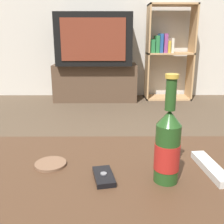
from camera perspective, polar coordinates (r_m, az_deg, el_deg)
The scene contains 8 objects.
coffee_table at distance 0.75m, azimuth -2.78°, elevation -19.27°, with size 1.07×0.63×0.44m.
tv_stand at distance 3.41m, azimuth -3.62°, elevation 6.54°, with size 1.04×0.41×0.46m.
television at distance 3.35m, azimuth -3.79°, elevation 15.52°, with size 0.89×0.60×0.60m.
bookshelf at distance 3.50m, azimuth 11.87°, elevation 12.93°, with size 0.58×0.30×1.18m.
beer_bottle at distance 0.68m, azimuth 12.00°, elevation -7.32°, with size 0.07×0.07×0.28m.
cell_phone at distance 0.71m, azimuth -1.83°, elevation -13.84°, with size 0.07×0.10×0.02m.
remote_control at distance 0.80m, azimuth 20.66°, elevation -11.28°, with size 0.06×0.18×0.02m.
coaster at distance 0.80m, azimuth -13.22°, elevation -10.96°, with size 0.09×0.09×0.01m.
Camera 1 is at (0.03, -0.61, 0.81)m, focal length 42.00 mm.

